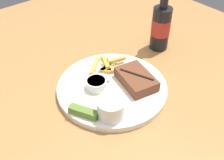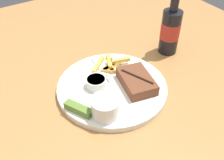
{
  "view_description": "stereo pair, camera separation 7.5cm",
  "coord_description": "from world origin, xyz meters",
  "px_view_note": "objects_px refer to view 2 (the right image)",
  "views": [
    {
      "loc": [
        0.43,
        -0.37,
        1.25
      ],
      "look_at": [
        0.0,
        0.0,
        0.76
      ],
      "focal_mm": 42.0,
      "sensor_mm": 36.0,
      "label": 1
    },
    {
      "loc": [
        0.48,
        -0.31,
        1.25
      ],
      "look_at": [
        0.0,
        0.0,
        0.76
      ],
      "focal_mm": 42.0,
      "sensor_mm": 36.0,
      "label": 2
    }
  ],
  "objects_px": {
    "dinner_plate": "(112,88)",
    "coleslaw_cup": "(105,106)",
    "steak_portion": "(137,81)",
    "fork_utensil": "(100,69)",
    "dipping_sauce_cup": "(96,82)",
    "beer_bottle": "(170,29)",
    "pickle_spear": "(78,109)"
  },
  "relations": [
    {
      "from": "dinner_plate",
      "to": "steak_portion",
      "type": "xyz_separation_m",
      "value": [
        0.04,
        0.06,
        0.02
      ]
    },
    {
      "from": "dipping_sauce_cup",
      "to": "beer_bottle",
      "type": "distance_m",
      "value": 0.32
    },
    {
      "from": "fork_utensil",
      "to": "pickle_spear",
      "type": "bearing_deg",
      "value": -41.58
    },
    {
      "from": "steak_portion",
      "to": "dipping_sauce_cup",
      "type": "relative_size",
      "value": 2.35
    },
    {
      "from": "fork_utensil",
      "to": "beer_bottle",
      "type": "xyz_separation_m",
      "value": [
        0.02,
        0.26,
        0.07
      ]
    },
    {
      "from": "dinner_plate",
      "to": "dipping_sauce_cup",
      "type": "relative_size",
      "value": 5.42
    },
    {
      "from": "beer_bottle",
      "to": "dinner_plate",
      "type": "bearing_deg",
      "value": -76.43
    },
    {
      "from": "dinner_plate",
      "to": "beer_bottle",
      "type": "height_order",
      "value": "beer_bottle"
    },
    {
      "from": "fork_utensil",
      "to": "coleslaw_cup",
      "type": "bearing_deg",
      "value": -19.93
    },
    {
      "from": "steak_portion",
      "to": "coleslaw_cup",
      "type": "height_order",
      "value": "coleslaw_cup"
    },
    {
      "from": "steak_portion",
      "to": "coleslaw_cup",
      "type": "relative_size",
      "value": 1.87
    },
    {
      "from": "dinner_plate",
      "to": "coleslaw_cup",
      "type": "xyz_separation_m",
      "value": [
        0.08,
        -0.07,
        0.04
      ]
    },
    {
      "from": "dinner_plate",
      "to": "beer_bottle",
      "type": "relative_size",
      "value": 1.32
    },
    {
      "from": "dipping_sauce_cup",
      "to": "pickle_spear",
      "type": "distance_m",
      "value": 0.11
    },
    {
      "from": "beer_bottle",
      "to": "steak_portion",
      "type": "bearing_deg",
      "value": -64.11
    },
    {
      "from": "dipping_sauce_cup",
      "to": "coleslaw_cup",
      "type": "bearing_deg",
      "value": -17.72
    },
    {
      "from": "coleslaw_cup",
      "to": "pickle_spear",
      "type": "distance_m",
      "value": 0.07
    },
    {
      "from": "dipping_sauce_cup",
      "to": "fork_utensil",
      "type": "distance_m",
      "value": 0.08
    },
    {
      "from": "steak_portion",
      "to": "coleslaw_cup",
      "type": "xyz_separation_m",
      "value": [
        0.05,
        -0.13,
        0.01
      ]
    },
    {
      "from": "dipping_sauce_cup",
      "to": "pickle_spear",
      "type": "relative_size",
      "value": 0.73
    },
    {
      "from": "steak_portion",
      "to": "beer_bottle",
      "type": "xyz_separation_m",
      "value": [
        -0.1,
        0.21,
        0.05
      ]
    },
    {
      "from": "fork_utensil",
      "to": "beer_bottle",
      "type": "relative_size",
      "value": 0.55
    },
    {
      "from": "steak_portion",
      "to": "fork_utensil",
      "type": "xyz_separation_m",
      "value": [
        -0.12,
        -0.05,
        -0.01
      ]
    },
    {
      "from": "dinner_plate",
      "to": "pickle_spear",
      "type": "bearing_deg",
      "value": -72.79
    },
    {
      "from": "pickle_spear",
      "to": "fork_utensil",
      "type": "bearing_deg",
      "value": 131.92
    },
    {
      "from": "dinner_plate",
      "to": "steak_portion",
      "type": "bearing_deg",
      "value": 57.72
    },
    {
      "from": "steak_portion",
      "to": "dipping_sauce_cup",
      "type": "bearing_deg",
      "value": -120.16
    },
    {
      "from": "steak_portion",
      "to": "beer_bottle",
      "type": "bearing_deg",
      "value": 115.89
    },
    {
      "from": "dinner_plate",
      "to": "steak_portion",
      "type": "distance_m",
      "value": 0.07
    },
    {
      "from": "steak_portion",
      "to": "dipping_sauce_cup",
      "type": "xyz_separation_m",
      "value": [
        -0.06,
        -0.1,
        -0.0
      ]
    },
    {
      "from": "dipping_sauce_cup",
      "to": "beer_bottle",
      "type": "height_order",
      "value": "beer_bottle"
    },
    {
      "from": "fork_utensil",
      "to": "dinner_plate",
      "type": "bearing_deg",
      "value": 0.0
    }
  ]
}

